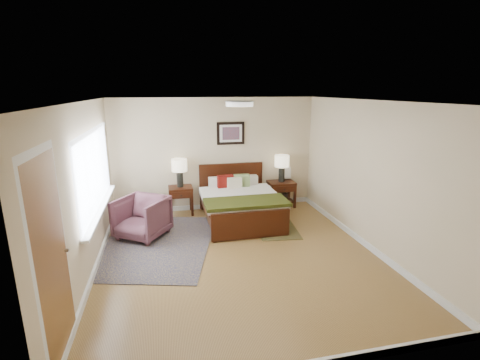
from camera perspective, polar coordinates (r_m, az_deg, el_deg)
The scene contains 18 objects.
floor at distance 5.86m, azimuth -0.07°, elevation -12.41°, with size 5.00×5.00×0.00m, color olive.
back_wall at distance 7.81m, azimuth -4.08°, elevation 4.19°, with size 4.50×0.04×2.50m, color beige.
front_wall at distance 3.17m, azimuth 10.05°, elevation -12.22°, with size 4.50×0.04×2.50m, color beige.
left_wall at distance 5.40m, azimuth -24.07°, elevation -1.86°, with size 0.04×5.00×2.50m, color beige.
right_wall at distance 6.28m, azimuth 20.41°, elevation 0.68°, with size 0.04×5.00×2.50m, color beige.
ceiling at distance 5.22m, azimuth -0.08°, elevation 12.83°, with size 4.50×5.00×0.02m, color white.
window at distance 6.03m, azimuth -22.46°, elevation 1.18°, with size 0.11×2.72×1.32m.
door at distance 3.86m, azimuth -28.42°, elevation -11.66°, with size 0.06×1.00×2.18m.
ceil_fixture at distance 5.22m, azimuth -0.08°, elevation 12.45°, with size 0.44×0.44×0.08m.
bed at distance 7.17m, azimuth -0.07°, elevation -3.14°, with size 1.58×1.90×1.02m.
wall_art at distance 7.76m, azimuth -1.53°, elevation 7.67°, with size 0.62×0.05×0.50m.
nightstand_left at distance 7.66m, azimuth -9.72°, elevation -2.05°, with size 0.51×0.46×0.61m.
nightstand_right at distance 8.14m, azimuth 6.78°, elevation -1.86°, with size 0.60×0.45×0.60m.
lamp_left at distance 7.55m, azimuth -9.91°, elevation 1.99°, with size 0.33×0.33×0.61m.
lamp_right at distance 7.99m, azimuth 6.89°, elevation 2.69°, with size 0.33×0.33×0.61m.
armchair at distance 6.68m, azimuth -15.80°, elevation -5.94°, with size 0.81×0.84×0.76m, color brown.
rug_persian at distance 6.45m, azimuth -13.61°, elevation -10.14°, with size 1.89×2.66×0.01m, color #0B0C3B.
rug_navy at distance 6.96m, azimuth 5.99°, elevation -7.88°, with size 0.76×1.14×0.01m, color black.
Camera 1 is at (-1.13, -5.09, 2.67)m, focal length 26.00 mm.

